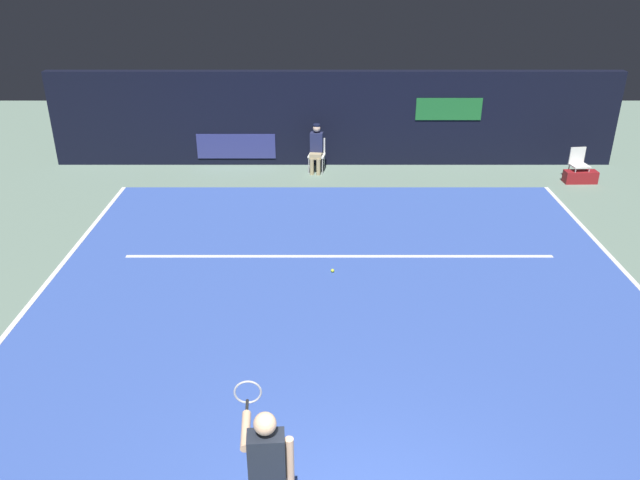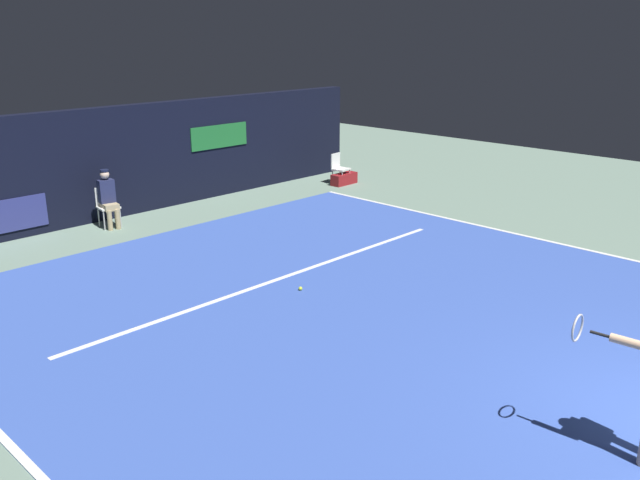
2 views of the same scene
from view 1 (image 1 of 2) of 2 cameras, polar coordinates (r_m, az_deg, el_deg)
ground_plane at (r=10.65m, az=2.21°, el=-6.73°), size 31.96×31.96×0.00m
court_surface at (r=10.64m, az=2.21°, el=-6.71°), size 10.97×12.11×0.01m
line_sideline_right at (r=11.77m, az=-25.43°, el=-6.00°), size 0.10×12.11×0.01m
line_service at (r=12.49m, az=1.90°, el=-1.50°), size 8.56×0.10×0.01m
back_wall at (r=17.61m, az=1.40°, el=11.04°), size 15.66×0.33×2.60m
tennis_player at (r=6.53m, az=-4.77°, el=-20.35°), size 0.67×0.93×1.73m
line_judge_on_chair at (r=17.06m, az=-0.21°, el=8.44°), size 0.49×0.57×1.32m
courtside_chair_near at (r=17.78m, az=22.69°, el=6.55°), size 0.49×0.47×0.88m
tennis_ball at (r=11.88m, az=1.27°, el=-2.81°), size 0.07×0.07×0.07m
equipment_bag at (r=17.77m, az=22.83°, el=5.33°), size 0.85×0.34×0.32m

